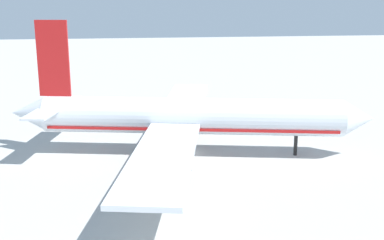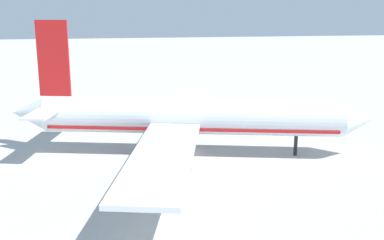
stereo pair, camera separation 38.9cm
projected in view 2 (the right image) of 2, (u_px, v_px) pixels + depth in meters
The scene contains 3 objects.
ground_plane at pixel (192, 153), 90.81m from camera, with size 600.00×600.00×0.00m, color #B2B2AD.
airliner at pixel (185, 117), 89.11m from camera, with size 68.21×79.06×24.99m.
traffic_cone_1 at pixel (173, 106), 130.76m from camera, with size 0.36×0.36×0.55m, color orange.
Camera 2 is at (-13.04, -85.57, 28.19)m, focal length 44.25 mm.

